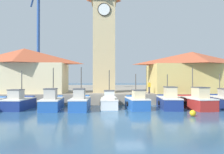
# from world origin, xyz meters

# --- Properties ---
(ground_plane) EXTENTS (300.00, 300.00, 0.00)m
(ground_plane) POSITION_xyz_m (0.00, 0.00, 0.00)
(ground_plane) COLOR #2D567A
(quay_wharf) EXTENTS (120.00, 40.00, 1.34)m
(quay_wharf) POSITION_xyz_m (0.00, 28.25, 0.67)
(quay_wharf) COLOR gray
(quay_wharf) RESTS_ON ground
(fishing_boat_left_outer) EXTENTS (2.52, 4.51, 4.15)m
(fishing_boat_left_outer) POSITION_xyz_m (-11.30, 5.32, 0.75)
(fishing_boat_left_outer) COLOR navy
(fishing_boat_left_outer) RESTS_ON ground
(fishing_boat_left_inner) EXTENTS (2.19, 5.16, 4.46)m
(fishing_boat_left_inner) POSITION_xyz_m (-7.70, 4.89, 0.77)
(fishing_boat_left_inner) COLOR #2356A8
(fishing_boat_left_inner) RESTS_ON ground
(fishing_boat_mid_left) EXTENTS (2.02, 5.12, 4.52)m
(fishing_boat_mid_left) POSITION_xyz_m (-4.67, 4.60, 0.79)
(fishing_boat_mid_left) COLOR #2356A8
(fishing_boat_mid_left) RESTS_ON ground
(fishing_boat_center) EXTENTS (2.03, 4.15, 4.24)m
(fishing_boat_center) POSITION_xyz_m (-1.57, 5.70, 0.69)
(fishing_boat_center) COLOR silver
(fishing_boat_center) RESTS_ON ground
(fishing_boat_mid_right) EXTENTS (2.27, 4.38, 3.81)m
(fishing_boat_mid_right) POSITION_xyz_m (1.41, 4.94, 0.75)
(fishing_boat_mid_right) COLOR #2356A8
(fishing_boat_mid_right) RESTS_ON ground
(fishing_boat_right_inner) EXTENTS (2.42, 5.13, 3.76)m
(fishing_boat_right_inner) POSITION_xyz_m (4.96, 5.09, 0.82)
(fishing_boat_right_inner) COLOR navy
(fishing_boat_right_inner) RESTS_ON ground
(fishing_boat_right_outer) EXTENTS (2.73, 5.30, 4.46)m
(fishing_boat_right_outer) POSITION_xyz_m (7.84, 4.63, 0.81)
(fishing_boat_right_outer) COLOR #AD2823
(fishing_boat_right_outer) RESTS_ON ground
(fishing_boat_far_right) EXTENTS (2.38, 5.27, 3.86)m
(fishing_boat_far_right) POSITION_xyz_m (11.38, 5.68, 0.77)
(fishing_boat_far_right) COLOR navy
(fishing_boat_far_right) RESTS_ON ground
(clock_tower) EXTENTS (3.56, 3.56, 17.61)m
(clock_tower) POSITION_xyz_m (-2.10, 12.70, 9.79)
(clock_tower) COLOR tan
(clock_tower) RESTS_ON quay_wharf
(warehouse_left) EXTENTS (11.72, 5.93, 6.11)m
(warehouse_left) POSITION_xyz_m (-13.11, 11.99, 4.47)
(warehouse_left) COLOR beige
(warehouse_left) RESTS_ON quay_wharf
(warehouse_right) EXTENTS (12.22, 7.16, 5.76)m
(warehouse_right) POSITION_xyz_m (10.46, 11.85, 4.28)
(warehouse_right) COLOR tan
(warehouse_right) RESTS_ON quay_wharf
(port_crane_near) EXTENTS (4.56, 7.78, 20.47)m
(port_crane_near) POSITION_xyz_m (-14.17, 22.19, 9.30)
(port_crane_near) COLOR navy
(port_crane_near) RESTS_ON quay_wharf
(mooring_buoy) EXTENTS (0.55, 0.55, 0.55)m
(mooring_buoy) POSITION_xyz_m (5.51, 0.04, 0.27)
(mooring_buoy) COLOR gold
(mooring_buoy) RESTS_ON ground
(dock_worker_near_tower) EXTENTS (0.34, 0.22, 1.62)m
(dock_worker_near_tower) POSITION_xyz_m (3.73, 9.32, 2.19)
(dock_worker_near_tower) COLOR #33333D
(dock_worker_near_tower) RESTS_ON quay_wharf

